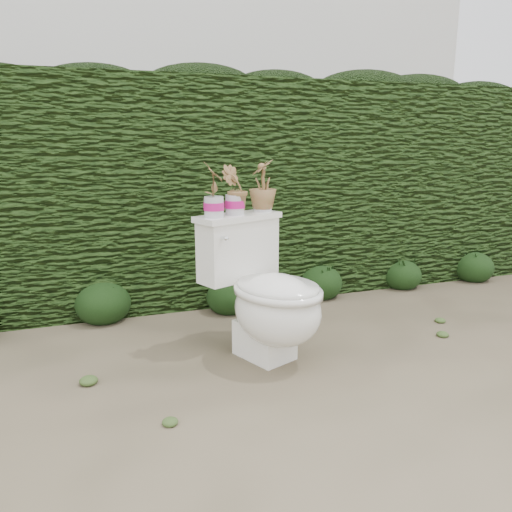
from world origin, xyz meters
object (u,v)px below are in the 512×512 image
object	(u,v)px
potted_plant_left	(214,191)
toilet	(267,296)
potted_plant_right	(263,187)
potted_plant_center	(235,191)

from	to	relation	value
potted_plant_left	toilet	bearing A→B (deg)	-108.56
potted_plant_left	potted_plant_right	distance (m)	0.35
potted_plant_center	potted_plant_right	world-z (taller)	potted_plant_right
potted_plant_left	potted_plant_right	size ratio (longest dim) A/B	0.99
potted_plant_right	toilet	bearing A→B (deg)	-4.32
potted_plant_left	potted_plant_center	distance (m)	0.14
potted_plant_center	potted_plant_right	distance (m)	0.21
potted_plant_left	potted_plant_center	xyz separation A→B (m)	(0.13, 0.05, -0.01)
toilet	potted_plant_center	distance (m)	0.60
toilet	potted_plant_center	world-z (taller)	potted_plant_center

